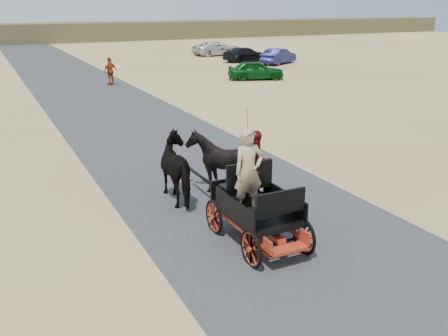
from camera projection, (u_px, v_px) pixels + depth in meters
name	position (u px, v px, depth m)	size (l,w,h in m)	color
ground	(291.00, 239.00, 10.87)	(140.00, 140.00, 0.00)	tan
road	(291.00, 239.00, 10.87)	(6.00, 140.00, 0.01)	#38383A
ridge_far	(20.00, 34.00, 63.28)	(140.00, 6.00, 2.40)	brown
carriage	(257.00, 226.00, 10.67)	(1.30, 2.40, 0.72)	black
horse_left	(181.00, 169.00, 12.84)	(0.91, 2.01, 1.70)	black
horse_right	(219.00, 163.00, 13.30)	(1.37, 1.54, 1.70)	black
driver_man	(249.00, 171.00, 10.23)	(0.66, 0.43, 1.80)	tan
passenger_woman	(256.00, 166.00, 10.94)	(0.77, 0.60, 1.58)	#660C0F
pedestrian	(110.00, 71.00, 31.01)	(1.01, 0.42, 1.73)	#AD3813
car_a	(256.00, 70.00, 33.29)	(1.50, 3.72, 1.27)	#0C4C19
car_b	(279.00, 56.00, 41.78)	(1.37, 3.94, 1.30)	navy
car_c	(246.00, 54.00, 43.60)	(1.72, 4.22, 1.22)	black
car_d	(218.00, 48.00, 48.72)	(2.27, 4.92, 1.37)	silver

